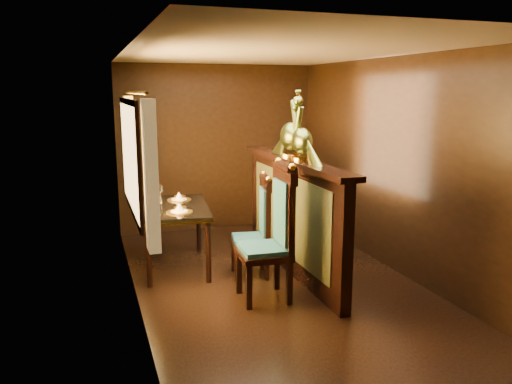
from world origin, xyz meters
The scene contains 8 objects.
ground centered at (0.00, 0.00, 0.00)m, with size 5.00×5.00×0.00m, color black.
room_shell centered at (-0.09, 0.02, 1.58)m, with size 3.04×5.04×2.52m.
partition centered at (0.32, 0.30, 0.71)m, with size 0.26×2.70×1.36m.
dining_table centered at (-0.95, 0.90, 0.69)m, with size 0.94×1.39×0.97m.
chair_left centered at (-0.13, -0.34, 0.75)m, with size 0.54×0.57×1.43m.
chair_right centered at (-0.08, 0.32, 0.62)m, with size 0.50×0.52×1.20m.
peacock_left centered at (0.33, 0.09, 1.70)m, with size 0.22×0.58×0.68m, color #194C2A, non-canonical shape.
peacock_right centered at (0.33, 0.39, 1.74)m, with size 0.24×0.64×0.76m, color #194C2A, non-canonical shape.
Camera 1 is at (-1.90, -4.89, 2.12)m, focal length 35.00 mm.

